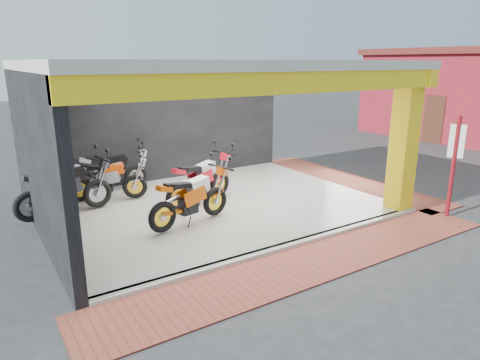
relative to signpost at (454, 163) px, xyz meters
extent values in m
plane|color=#2D2D30|center=(-4.40, 1.70, -1.35)|extent=(80.00, 80.00, 0.00)
cube|color=silver|center=(-4.40, 3.70, -1.30)|extent=(8.00, 6.00, 0.10)
cube|color=beige|center=(-4.40, 3.70, 2.25)|extent=(8.40, 6.40, 0.20)
cube|color=black|center=(-4.40, 6.80, 0.40)|extent=(8.20, 0.20, 3.50)
cube|color=black|center=(-8.50, 3.70, 0.40)|extent=(0.20, 6.20, 3.50)
cube|color=yellow|center=(-0.65, 0.95, 0.40)|extent=(0.50, 0.50, 3.50)
cube|color=yellow|center=(-4.40, 0.70, 1.95)|extent=(8.40, 0.30, 0.40)
cube|color=yellow|center=(-0.40, 3.70, 1.95)|extent=(0.30, 6.40, 0.40)
cube|color=silver|center=(-4.40, 0.68, -1.30)|extent=(8.00, 0.20, 0.10)
cube|color=#973B31|center=(-4.40, -0.10, -1.34)|extent=(9.00, 1.40, 0.03)
cube|color=#973B31|center=(0.40, 3.70, -1.34)|extent=(1.40, 7.00, 0.03)
cube|color=#3F1E14|center=(8.58, 6.20, -0.25)|extent=(0.06, 1.00, 2.20)
cylinder|color=maroon|center=(0.00, 0.00, -0.12)|extent=(0.10, 0.10, 2.47)
cube|color=white|center=(0.00, 0.00, 0.52)|extent=(0.16, 0.32, 0.79)
camera|label=1|loc=(-9.59, -5.54, 2.32)|focal=32.00mm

